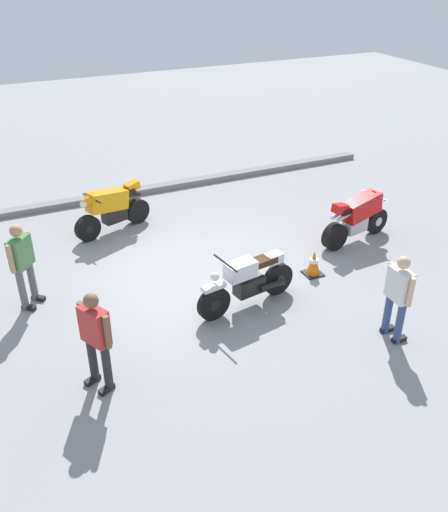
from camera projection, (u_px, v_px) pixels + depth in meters
ground_plane at (201, 276)px, 11.13m from camera, size 40.00×40.00×0.00m
curb_edge at (135, 192)px, 14.73m from camera, size 14.00×0.30×0.15m
motorcycle_red_sportbike at (358, 216)px, 12.18m from camera, size 1.95×0.74×1.14m
motorcycle_silver_cruiser at (248, 281)px, 9.97m from camera, size 2.08×0.70×1.09m
motorcycle_orange_sportbike at (111, 208)px, 12.58m from camera, size 1.90×0.93×1.14m
person_in_white_shirt at (398, 294)px, 8.97m from camera, size 0.31×0.62×1.57m
person_in_green_shirt at (22, 261)px, 9.80m from camera, size 0.52×0.56×1.64m
person_in_red_shirt at (96, 335)px, 7.93m from camera, size 0.47×0.61×1.64m
traffic_cone at (314, 263)px, 11.07m from camera, size 0.36×0.36×0.53m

